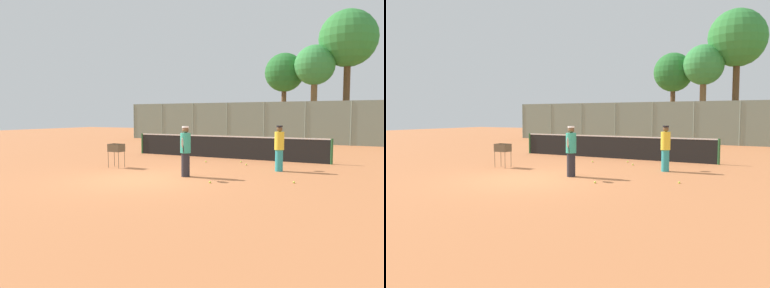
{
  "view_description": "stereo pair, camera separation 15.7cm",
  "coord_description": "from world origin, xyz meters",
  "views": [
    {
      "loc": [
        6.99,
        -9.54,
        2.03
      ],
      "look_at": [
        0.64,
        2.27,
        1.0
      ],
      "focal_mm": 35.0,
      "sensor_mm": 36.0,
      "label": 1
    },
    {
      "loc": [
        7.13,
        -9.46,
        2.03
      ],
      "look_at": [
        0.64,
        2.27,
        1.0
      ],
      "focal_mm": 35.0,
      "sensor_mm": 36.0,
      "label": 2
    }
  ],
  "objects": [
    {
      "name": "tennis_ball_1",
      "position": [
        -0.1,
        4.91,
        0.03
      ],
      "size": [
        0.07,
        0.07,
        0.07
      ],
      "primitive_type": "sphere",
      "color": "#D1E54C",
      "rests_on": "ground_plane"
    },
    {
      "name": "player_white_outfit",
      "position": [
        0.98,
        1.17,
        0.87
      ],
      "size": [
        0.42,
        0.87,
        1.67
      ],
      "rotation": [
        0.0,
        0.0,
        5.03
      ],
      "color": "#26262D",
      "rests_on": "ground_plane"
    },
    {
      "name": "back_fence",
      "position": [
        0.0,
        17.6,
        1.51
      ],
      "size": [
        27.13,
        0.08,
        3.03
      ],
      "color": "gray",
      "rests_on": "ground_plane"
    },
    {
      "name": "tennis_ball_3",
      "position": [
        2.22,
        0.47,
        0.03
      ],
      "size": [
        0.07,
        0.07,
        0.07
      ],
      "primitive_type": "sphere",
      "color": "#D1E54C",
      "rests_on": "ground_plane"
    },
    {
      "name": "ball_cart",
      "position": [
        -2.46,
        1.81,
        0.69
      ],
      "size": [
        0.56,
        0.41,
        0.92
      ],
      "color": "brown",
      "rests_on": "ground_plane"
    },
    {
      "name": "tree_3",
      "position": [
        3.57,
        23.22,
        8.1
      ],
      "size": [
        4.54,
        4.54,
        10.46
      ],
      "color": "brown",
      "rests_on": "ground_plane"
    },
    {
      "name": "tree_2",
      "position": [
        -1.48,
        23.1,
        5.67
      ],
      "size": [
        3.34,
        3.34,
        7.41
      ],
      "color": "brown",
      "rests_on": "ground_plane"
    },
    {
      "name": "parked_car",
      "position": [
        3.41,
        20.3,
        0.66
      ],
      "size": [
        4.2,
        1.7,
        1.6
      ],
      "color": "white",
      "rests_on": "ground_plane"
    },
    {
      "name": "tennis_net",
      "position": [
        0.0,
        6.75,
        0.56
      ],
      "size": [
        9.69,
        0.1,
        1.07
      ],
      "color": "#26592D",
      "rests_on": "ground_plane"
    },
    {
      "name": "tennis_ball_0",
      "position": [
        4.44,
        1.64,
        0.03
      ],
      "size": [
        0.07,
        0.07,
        0.07
      ],
      "primitive_type": "sphere",
      "color": "#D1E54C",
      "rests_on": "ground_plane"
    },
    {
      "name": "ground_plane",
      "position": [
        0.0,
        0.0,
        0.0
      ],
      "size": [
        80.0,
        80.0,
        0.0
      ],
      "primitive_type": "plane",
      "color": "#C67242"
    },
    {
      "name": "tennis_ball_4",
      "position": [
        1.78,
        4.81,
        0.03
      ],
      "size": [
        0.07,
        0.07,
        0.07
      ],
      "primitive_type": "sphere",
      "color": "#D1E54C",
      "rests_on": "ground_plane"
    },
    {
      "name": "player_red_cap",
      "position": [
        3.39,
        3.84,
        0.86
      ],
      "size": [
        0.34,
        0.9,
        1.66
      ],
      "rotation": [
        0.0,
        0.0,
        1.64
      ],
      "color": "teal",
      "rests_on": "ground_plane"
    },
    {
      "name": "tree_1",
      "position": [
        1.19,
        22.3,
        5.99
      ],
      "size": [
        3.24,
        3.24,
        7.74
      ],
      "color": "brown",
      "rests_on": "ground_plane"
    },
    {
      "name": "tennis_ball_2",
      "position": [
        1.25,
        5.6,
        0.03
      ],
      "size": [
        0.07,
        0.07,
        0.07
      ],
      "primitive_type": "sphere",
      "color": "#D1E54C",
      "rests_on": "ground_plane"
    }
  ]
}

